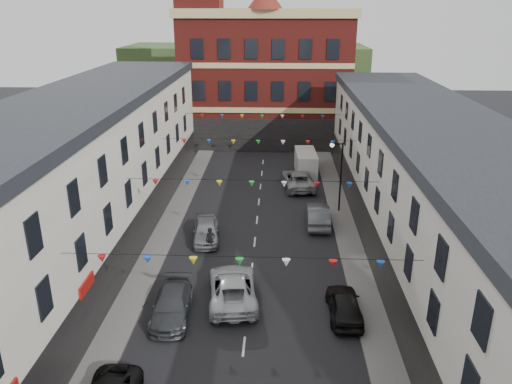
# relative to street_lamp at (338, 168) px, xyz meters

# --- Properties ---
(ground) EXTENTS (160.00, 160.00, 0.00)m
(ground) POSITION_rel_street_lamp_xyz_m (-6.55, -14.00, -3.90)
(ground) COLOR black
(ground) RESTS_ON ground
(pavement_left) EXTENTS (1.80, 64.00, 0.15)m
(pavement_left) POSITION_rel_street_lamp_xyz_m (-13.45, -12.00, -3.83)
(pavement_left) COLOR #605E5B
(pavement_left) RESTS_ON ground
(pavement_right) EXTENTS (1.80, 64.00, 0.15)m
(pavement_right) POSITION_rel_street_lamp_xyz_m (0.35, -12.00, -3.83)
(pavement_right) COLOR #605E5B
(pavement_right) RESTS_ON ground
(terrace_left) EXTENTS (8.40, 56.00, 10.70)m
(terrace_left) POSITION_rel_street_lamp_xyz_m (-18.33, -13.00, 1.44)
(terrace_left) COLOR silver
(terrace_left) RESTS_ON ground
(terrace_right) EXTENTS (8.40, 56.00, 9.70)m
(terrace_right) POSITION_rel_street_lamp_xyz_m (5.23, -13.00, 0.95)
(terrace_right) COLOR beige
(terrace_right) RESTS_ON ground
(civic_building) EXTENTS (20.60, 13.30, 18.50)m
(civic_building) POSITION_rel_street_lamp_xyz_m (-6.55, 23.95, 4.23)
(civic_building) COLOR maroon
(civic_building) RESTS_ON ground
(clock_tower) EXTENTS (5.60, 5.60, 30.00)m
(clock_tower) POSITION_rel_street_lamp_xyz_m (-14.05, 21.00, 11.03)
(clock_tower) COLOR maroon
(clock_tower) RESTS_ON ground
(distant_hill) EXTENTS (40.00, 14.00, 10.00)m
(distant_hill) POSITION_rel_street_lamp_xyz_m (-10.55, 48.00, 1.10)
(distant_hill) COLOR #2C4922
(distant_hill) RESTS_ON ground
(street_lamp) EXTENTS (1.10, 0.36, 6.00)m
(street_lamp) POSITION_rel_street_lamp_xyz_m (0.00, 0.00, 0.00)
(street_lamp) COLOR black
(street_lamp) RESTS_ON ground
(car_left_d) EXTENTS (2.24, 5.04, 1.44)m
(car_left_d) POSITION_rel_street_lamp_xyz_m (-10.71, -15.51, -3.19)
(car_left_d) COLOR #393C40
(car_left_d) RESTS_ON ground
(car_left_e) EXTENTS (2.40, 4.78, 1.56)m
(car_left_e) POSITION_rel_street_lamp_xyz_m (-10.15, -5.84, -3.12)
(car_left_e) COLOR gray
(car_left_e) RESTS_ON ground
(car_right_d) EXTENTS (1.82, 4.40, 1.49)m
(car_right_d) POSITION_rel_street_lamp_xyz_m (-1.15, -15.12, -3.16)
(car_right_d) COLOR black
(car_right_d) RESTS_ON ground
(car_right_e) EXTENTS (1.81, 4.95, 1.62)m
(car_right_e) POSITION_rel_street_lamp_xyz_m (-1.71, -2.65, -3.09)
(car_right_e) COLOR #55595E
(car_right_e) RESTS_ON ground
(car_right_f) EXTENTS (3.40, 6.22, 1.65)m
(car_right_f) POSITION_rel_street_lamp_xyz_m (-2.95, 5.88, -3.08)
(car_right_f) COLOR #989B9D
(car_right_f) RESTS_ON ground
(moving_car) EXTENTS (3.39, 6.17, 1.64)m
(moving_car) POSITION_rel_street_lamp_xyz_m (-7.48, -13.70, -3.09)
(moving_car) COLOR silver
(moving_car) RESTS_ON ground
(white_van) EXTENTS (2.20, 5.27, 2.30)m
(white_van) POSITION_rel_street_lamp_xyz_m (-2.04, 10.23, -2.76)
(white_van) COLOR silver
(white_van) RESTS_ON ground
(pedestrian) EXTENTS (0.75, 0.56, 1.87)m
(pedestrian) POSITION_rel_street_lamp_xyz_m (-9.55, -7.80, -2.97)
(pedestrian) COLOR black
(pedestrian) RESTS_ON ground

